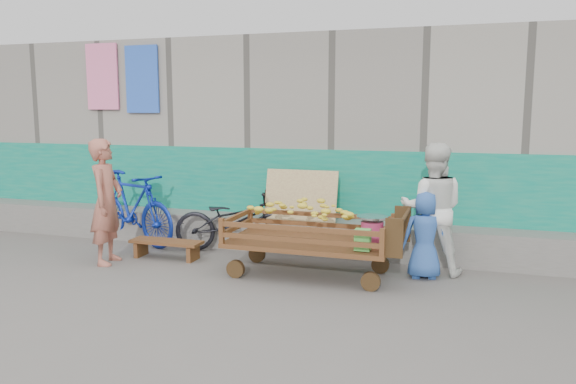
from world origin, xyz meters
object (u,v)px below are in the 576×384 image
(banana_cart, at_px, (306,226))
(child, at_px, (425,235))
(vendor_man, at_px, (106,202))
(bicycle_blue, at_px, (132,208))
(woman, at_px, (432,209))
(bicycle_dark, at_px, (234,221))
(bench, at_px, (166,245))

(banana_cart, distance_m, child, 1.38)
(vendor_man, bearing_deg, bicycle_blue, 4.38)
(child, bearing_deg, woman, -117.17)
(banana_cart, relative_size, vendor_man, 1.31)
(bicycle_blue, bearing_deg, bicycle_dark, -69.09)
(bench, xyz_separation_m, bicycle_dark, (0.70, 0.62, 0.25))
(bicycle_blue, bearing_deg, banana_cart, -85.00)
(woman, relative_size, bicycle_dark, 0.96)
(child, xyz_separation_m, bicycle_dark, (-2.60, 0.47, -0.08))
(woman, xyz_separation_m, bicycle_blue, (-4.25, 0.20, -0.25))
(child, xyz_separation_m, bicycle_blue, (-4.19, 0.44, 0.02))
(banana_cart, relative_size, woman, 1.33)
(bicycle_dark, height_order, bicycle_blue, bicycle_blue)
(child, relative_size, bicycle_blue, 0.57)
(banana_cart, xyz_separation_m, bicycle_dark, (-1.27, 0.79, -0.17))
(bench, bearing_deg, bicycle_dark, 41.43)
(bench, relative_size, bicycle_blue, 0.55)
(banana_cart, relative_size, bench, 2.14)
(banana_cart, height_order, woman, woman)
(banana_cart, xyz_separation_m, child, (1.34, 0.32, -0.09))
(bench, distance_m, vendor_man, 0.95)
(vendor_man, relative_size, bicycle_blue, 0.89)
(banana_cart, distance_m, vendor_man, 2.58)
(bench, height_order, vendor_man, vendor_man)
(bench, distance_m, child, 3.32)
(woman, bearing_deg, child, 72.55)
(woman, bearing_deg, banana_cart, 18.53)
(woman, bearing_deg, bicycle_dark, -8.11)
(woman, bearing_deg, vendor_man, 8.37)
(child, bearing_deg, bicycle_blue, -18.89)
(bicycle_dark, bearing_deg, child, -114.29)
(bench, distance_m, bicycle_dark, 0.97)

